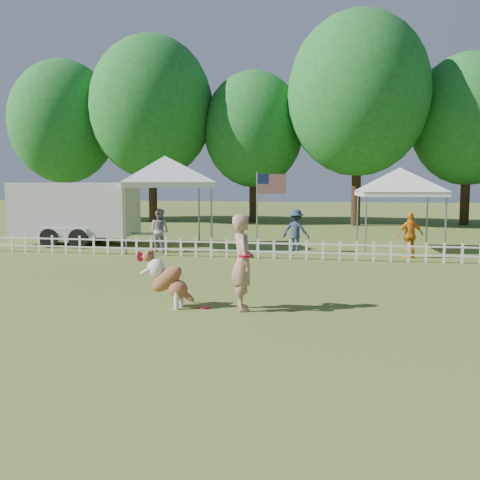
{
  "coord_description": "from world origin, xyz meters",
  "views": [
    {
      "loc": [
        2.34,
        -9.29,
        2.31
      ],
      "look_at": [
        0.15,
        2.0,
        1.1
      ],
      "focal_mm": 40.0,
      "sensor_mm": 36.0,
      "label": 1
    }
  ],
  "objects_px": {
    "spectator_c": "(410,235)",
    "cargo_trailer": "(76,213)",
    "frisbee_on_turf": "(204,307)",
    "flag_pole": "(257,214)",
    "canopy_tent_left": "(165,203)",
    "spectator_b": "(296,231)",
    "spectator_a": "(160,230)",
    "canopy_tent_right": "(399,210)",
    "dog": "(168,279)",
    "handler": "(243,262)"
  },
  "relations": [
    {
      "from": "spectator_c",
      "to": "cargo_trailer",
      "type": "bearing_deg",
      "value": -26.82
    },
    {
      "from": "frisbee_on_turf",
      "to": "flag_pole",
      "type": "distance_m",
      "value": 7.45
    },
    {
      "from": "cargo_trailer",
      "to": "spectator_c",
      "type": "relative_size",
      "value": 3.81
    },
    {
      "from": "canopy_tent_left",
      "to": "spectator_c",
      "type": "height_order",
      "value": "canopy_tent_left"
    },
    {
      "from": "flag_pole",
      "to": "spectator_b",
      "type": "relative_size",
      "value": 1.84
    },
    {
      "from": "flag_pole",
      "to": "spectator_a",
      "type": "height_order",
      "value": "flag_pole"
    },
    {
      "from": "canopy_tent_right",
      "to": "spectator_a",
      "type": "height_order",
      "value": "canopy_tent_right"
    },
    {
      "from": "dog",
      "to": "spectator_b",
      "type": "relative_size",
      "value": 0.73
    },
    {
      "from": "frisbee_on_turf",
      "to": "flag_pole",
      "type": "xyz_separation_m",
      "value": [
        -0.19,
        7.33,
        1.33
      ]
    },
    {
      "from": "cargo_trailer",
      "to": "canopy_tent_right",
      "type": "bearing_deg",
      "value": -3.37
    },
    {
      "from": "spectator_b",
      "to": "spectator_c",
      "type": "xyz_separation_m",
      "value": [
        3.62,
        -0.66,
        -0.01
      ]
    },
    {
      "from": "handler",
      "to": "cargo_trailer",
      "type": "bearing_deg",
      "value": 22.05
    },
    {
      "from": "dog",
      "to": "spectator_a",
      "type": "xyz_separation_m",
      "value": [
        -2.94,
        7.86,
        0.2
      ]
    },
    {
      "from": "handler",
      "to": "canopy_tent_right",
      "type": "bearing_deg",
      "value": -40.43
    },
    {
      "from": "dog",
      "to": "canopy_tent_right",
      "type": "bearing_deg",
      "value": 71.24
    },
    {
      "from": "flag_pole",
      "to": "spectator_b",
      "type": "distance_m",
      "value": 1.72
    },
    {
      "from": "handler",
      "to": "dog",
      "type": "relative_size",
      "value": 1.65
    },
    {
      "from": "dog",
      "to": "canopy_tent_left",
      "type": "height_order",
      "value": "canopy_tent_left"
    },
    {
      "from": "canopy_tent_right",
      "to": "spectator_b",
      "type": "xyz_separation_m",
      "value": [
        -3.42,
        -1.13,
        -0.67
      ]
    },
    {
      "from": "spectator_c",
      "to": "spectator_b",
      "type": "bearing_deg",
      "value": -30.15
    },
    {
      "from": "flag_pole",
      "to": "canopy_tent_left",
      "type": "bearing_deg",
      "value": 131.64
    },
    {
      "from": "handler",
      "to": "canopy_tent_left",
      "type": "relative_size",
      "value": 0.55
    },
    {
      "from": "frisbee_on_turf",
      "to": "spectator_c",
      "type": "height_order",
      "value": "spectator_c"
    },
    {
      "from": "dog",
      "to": "flag_pole",
      "type": "height_order",
      "value": "flag_pole"
    },
    {
      "from": "flag_pole",
      "to": "frisbee_on_turf",
      "type": "bearing_deg",
      "value": -112.35
    },
    {
      "from": "spectator_a",
      "to": "spectator_b",
      "type": "distance_m",
      "value": 4.63
    },
    {
      "from": "canopy_tent_right",
      "to": "cargo_trailer",
      "type": "relative_size",
      "value": 0.51
    },
    {
      "from": "frisbee_on_turf",
      "to": "spectator_b",
      "type": "bearing_deg",
      "value": 83.53
    },
    {
      "from": "flag_pole",
      "to": "spectator_b",
      "type": "height_order",
      "value": "flag_pole"
    },
    {
      "from": "canopy_tent_right",
      "to": "spectator_b",
      "type": "height_order",
      "value": "canopy_tent_right"
    },
    {
      "from": "dog",
      "to": "spectator_a",
      "type": "relative_size",
      "value": 0.73
    },
    {
      "from": "canopy_tent_right",
      "to": "flag_pole",
      "type": "relative_size",
      "value": 1.04
    },
    {
      "from": "cargo_trailer",
      "to": "flag_pole",
      "type": "distance_m",
      "value": 7.54
    },
    {
      "from": "cargo_trailer",
      "to": "spectator_c",
      "type": "height_order",
      "value": "cargo_trailer"
    },
    {
      "from": "dog",
      "to": "frisbee_on_turf",
      "type": "distance_m",
      "value": 0.86
    },
    {
      "from": "frisbee_on_turf",
      "to": "spectator_b",
      "type": "xyz_separation_m",
      "value": [
        0.96,
        8.45,
        0.72
      ]
    },
    {
      "from": "handler",
      "to": "flag_pole",
      "type": "height_order",
      "value": "flag_pole"
    },
    {
      "from": "canopy_tent_right",
      "to": "frisbee_on_turf",
      "type": "bearing_deg",
      "value": -119.32
    },
    {
      "from": "handler",
      "to": "canopy_tent_left",
      "type": "height_order",
      "value": "canopy_tent_left"
    },
    {
      "from": "spectator_a",
      "to": "flag_pole",
      "type": "bearing_deg",
      "value": -168.49
    },
    {
      "from": "cargo_trailer",
      "to": "spectator_a",
      "type": "distance_m",
      "value": 4.16
    },
    {
      "from": "handler",
      "to": "spectator_b",
      "type": "xyz_separation_m",
      "value": [
        0.23,
        8.44,
        -0.15
      ]
    },
    {
      "from": "canopy_tent_right",
      "to": "spectator_b",
      "type": "distance_m",
      "value": 3.67
    },
    {
      "from": "canopy_tent_left",
      "to": "spectator_a",
      "type": "height_order",
      "value": "canopy_tent_left"
    },
    {
      "from": "canopy_tent_left",
      "to": "spectator_a",
      "type": "relative_size",
      "value": 2.19
    },
    {
      "from": "cargo_trailer",
      "to": "spectator_b",
      "type": "height_order",
      "value": "cargo_trailer"
    },
    {
      "from": "handler",
      "to": "spectator_b",
      "type": "bearing_deg",
      "value": -21.11
    },
    {
      "from": "dog",
      "to": "canopy_tent_right",
      "type": "distance_m",
      "value": 10.94
    },
    {
      "from": "canopy_tent_left",
      "to": "dog",
      "type": "bearing_deg",
      "value": -94.7
    },
    {
      "from": "handler",
      "to": "cargo_trailer",
      "type": "height_order",
      "value": "cargo_trailer"
    }
  ]
}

